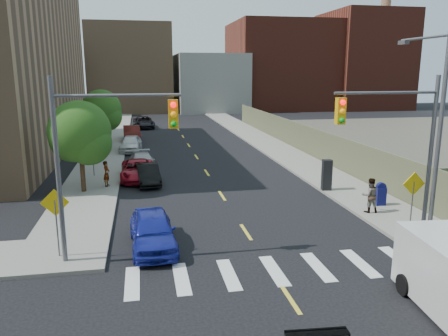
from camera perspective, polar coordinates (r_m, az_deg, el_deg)
name	(u,v)px	position (r m, az deg, el deg)	size (l,w,h in m)	color
ground	(313,334)	(13.22, 11.60, -20.50)	(160.00, 160.00, 0.00)	black
sidewalk_nw	(113,133)	(52.26, -14.28, 4.42)	(3.50, 73.00, 0.15)	gray
sidewalk_ne	(243,130)	(53.57, 2.56, 4.99)	(3.50, 73.00, 0.15)	gray
fence_north	(296,136)	(41.11, 9.42, 4.16)	(0.12, 44.00, 2.50)	#616647
bg_bldg_west	(35,78)	(82.08, -23.50, 10.77)	(14.00, 18.00, 12.00)	#592319
bg_bldg_midwest	(131,69)	(82.19, -12.09, 12.57)	(14.00, 16.00, 15.00)	#8C6B4C
bg_bldg_center	(209,83)	(81.16, -1.93, 11.07)	(12.00, 16.00, 10.00)	gray
bg_bldg_east	(280,66)	(86.33, 7.31, 13.06)	(18.00, 18.00, 16.00)	#592319
bg_bldg_fareast	(363,61)	(90.74, 17.66, 13.19)	(14.00, 16.00, 18.00)	#592319
smokestack	(384,34)	(92.91, 20.13, 16.09)	(1.80, 1.80, 28.00)	#8C6B4C
signal_nw	(100,145)	(16.46, -15.92, 2.90)	(4.59, 0.30, 7.00)	#59595E
signal_ne	(400,136)	(19.43, 21.97, 3.90)	(4.59, 0.30, 7.00)	#59595E
streetlight_ne	(435,116)	(21.34, 25.88, 6.13)	(0.25, 3.70, 9.00)	#59595E
warn_sign_nw	(56,210)	(17.77, -21.15, -5.18)	(1.06, 0.06, 2.83)	#59595E
warn_sign_ne	(413,191)	(20.99, 23.48, -2.72)	(1.06, 0.06, 2.83)	#59595E
warn_sign_midwest	(92,149)	(30.79, -16.81, 2.40)	(1.06, 0.06, 2.83)	#59595E
tree_west_near	(80,136)	(26.71, -18.29, 4.04)	(3.66, 3.64, 5.52)	#332114
tree_west_far	(102,112)	(41.53, -15.70, 7.05)	(3.66, 3.64, 5.52)	#332114
parked_car_blue	(152,230)	(18.33, -9.32, -8.03)	(1.78, 4.42, 1.51)	#1B2498
parked_car_black	(148,174)	(28.52, -9.92, -0.80)	(1.36, 3.90, 1.28)	black
parked_car_red	(138,170)	(29.76, -11.22, -0.26)	(2.19, 4.74, 1.32)	maroon
parked_car_silver	(142,162)	(32.47, -10.65, 0.78)	(1.78, 4.37, 1.27)	#AEB1B6
parked_car_white	(131,144)	(40.11, -12.09, 3.13)	(1.78, 4.42, 1.51)	silver
parked_car_maroon	(132,134)	(46.32, -11.95, 4.43)	(1.68, 4.81, 1.59)	#44110D
parked_car_grey	(144,122)	(56.88, -10.45, 5.90)	(2.42, 5.26, 1.46)	black
mailbox	(381,194)	(24.68, 19.78, -3.22)	(0.54, 0.43, 1.23)	#0D104F
payphone	(327,175)	(26.79, 13.27, -0.87)	(0.55, 0.45, 1.85)	black
pedestrian_west	(107,174)	(27.90, -15.08, -0.72)	(0.58, 0.38, 1.58)	gray
pedestrian_east	(370,195)	(23.19, 18.52, -3.39)	(0.86, 0.67, 1.77)	gray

